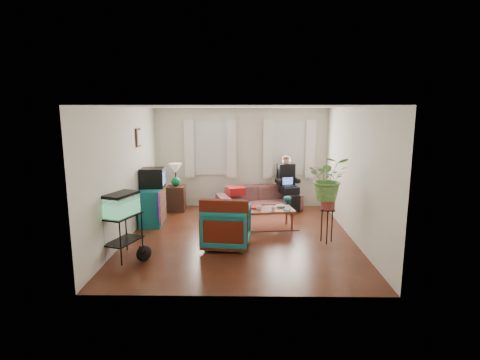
{
  "coord_description": "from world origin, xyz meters",
  "views": [
    {
      "loc": [
        0.11,
        -7.3,
        2.53
      ],
      "look_at": [
        0.0,
        0.4,
        1.1
      ],
      "focal_mm": 28.0,
      "sensor_mm": 36.0,
      "label": 1
    }
  ],
  "objects_px": {
    "dresser": "(152,206)",
    "plant_stand": "(327,226)",
    "side_table": "(176,198)",
    "coffee_table": "(269,218)",
    "sofa": "(259,195)",
    "armchair": "(227,224)",
    "aquarium_stand": "(124,237)"
  },
  "relations": [
    {
      "from": "sofa",
      "to": "side_table",
      "type": "xyz_separation_m",
      "value": [
        -2.12,
        -0.06,
        -0.09
      ]
    },
    {
      "from": "armchair",
      "to": "dresser",
      "type": "bearing_deg",
      "value": -33.06
    },
    {
      "from": "dresser",
      "to": "aquarium_stand",
      "type": "xyz_separation_m",
      "value": [
        -0.01,
        -2.02,
        -0.03
      ]
    },
    {
      "from": "sofa",
      "to": "armchair",
      "type": "bearing_deg",
      "value": -121.42
    },
    {
      "from": "sofa",
      "to": "dresser",
      "type": "height_order",
      "value": "sofa"
    },
    {
      "from": "aquarium_stand",
      "to": "plant_stand",
      "type": "distance_m",
      "value": 3.79
    },
    {
      "from": "aquarium_stand",
      "to": "side_table",
      "type": "bearing_deg",
      "value": 103.05
    },
    {
      "from": "coffee_table",
      "to": "plant_stand",
      "type": "xyz_separation_m",
      "value": [
        1.07,
        -0.88,
        0.12
      ]
    },
    {
      "from": "aquarium_stand",
      "to": "coffee_table",
      "type": "bearing_deg",
      "value": 52.33
    },
    {
      "from": "side_table",
      "to": "dresser",
      "type": "distance_m",
      "value": 1.16
    },
    {
      "from": "coffee_table",
      "to": "dresser",
      "type": "bearing_deg",
      "value": 163.69
    },
    {
      "from": "armchair",
      "to": "plant_stand",
      "type": "bearing_deg",
      "value": -167.43
    },
    {
      "from": "sofa",
      "to": "coffee_table",
      "type": "relative_size",
      "value": 2.02
    },
    {
      "from": "aquarium_stand",
      "to": "plant_stand",
      "type": "relative_size",
      "value": 1.13
    },
    {
      "from": "sofa",
      "to": "armchair",
      "type": "height_order",
      "value": "armchair"
    },
    {
      "from": "side_table",
      "to": "plant_stand",
      "type": "xyz_separation_m",
      "value": [
        3.35,
        -2.3,
        0.01
      ]
    },
    {
      "from": "side_table",
      "to": "armchair",
      "type": "relative_size",
      "value": 0.74
    },
    {
      "from": "sofa",
      "to": "side_table",
      "type": "height_order",
      "value": "sofa"
    },
    {
      "from": "coffee_table",
      "to": "armchair",
      "type": "bearing_deg",
      "value": -137.41
    },
    {
      "from": "dresser",
      "to": "plant_stand",
      "type": "xyz_separation_m",
      "value": [
        3.69,
        -1.2,
        -0.07
      ]
    },
    {
      "from": "dresser",
      "to": "coffee_table",
      "type": "xyz_separation_m",
      "value": [
        2.62,
        -0.32,
        -0.19
      ]
    },
    {
      "from": "side_table",
      "to": "plant_stand",
      "type": "distance_m",
      "value": 4.06
    },
    {
      "from": "side_table",
      "to": "coffee_table",
      "type": "relative_size",
      "value": 0.61
    },
    {
      "from": "side_table",
      "to": "armchair",
      "type": "xyz_separation_m",
      "value": [
        1.41,
        -2.52,
        0.11
      ]
    },
    {
      "from": "dresser",
      "to": "plant_stand",
      "type": "relative_size",
      "value": 1.36
    },
    {
      "from": "dresser",
      "to": "aquarium_stand",
      "type": "relative_size",
      "value": 1.2
    },
    {
      "from": "plant_stand",
      "to": "sofa",
      "type": "bearing_deg",
      "value": 117.46
    },
    {
      "from": "side_table",
      "to": "plant_stand",
      "type": "bearing_deg",
      "value": -34.51
    },
    {
      "from": "armchair",
      "to": "coffee_table",
      "type": "distance_m",
      "value": 1.42
    },
    {
      "from": "armchair",
      "to": "coffee_table",
      "type": "bearing_deg",
      "value": -122.07
    },
    {
      "from": "aquarium_stand",
      "to": "plant_stand",
      "type": "xyz_separation_m",
      "value": [
        3.7,
        0.82,
        -0.05
      ]
    },
    {
      "from": "sofa",
      "to": "plant_stand",
      "type": "relative_size",
      "value": 3.16
    }
  ]
}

